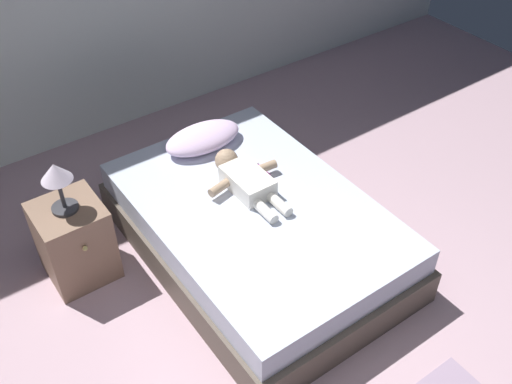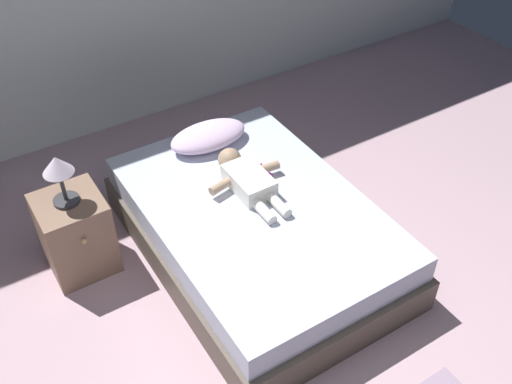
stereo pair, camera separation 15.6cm
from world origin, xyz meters
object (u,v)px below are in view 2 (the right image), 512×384
Objects in this scene: bed at (256,229)px; toothbrush at (265,169)px; nightstand at (76,234)px; pillow at (208,136)px; lamp at (58,170)px; baby at (246,178)px.

toothbrush reaches higher than bed.
toothbrush is 0.30× the size of nightstand.
toothbrush is (0.18, -0.45, -0.06)m from pillow.
bed is at bearing -26.89° from lamp.
baby is 4.21× the size of toothbrush.
pillow is 1.04× the size of nightstand.
nightstand is at bearing -90.00° from lamp.
lamp reaches higher than bed.
baby reaches higher than toothbrush.
bed is 5.85× the size of lamp.
pillow is 0.83× the size of baby.
toothbrush is 1.29m from lamp.
baby is 0.21m from toothbrush.
pillow is (0.05, 0.70, 0.28)m from bed.
bed is 1.11m from nightstand.
lamp is (-0.99, 0.50, 0.56)m from bed.
nightstand reaches higher than toothbrush.
lamp is (-1.22, 0.25, 0.34)m from toothbrush.
pillow is 1.69× the size of lamp.
bed is 0.33m from baby.
toothbrush is 0.49× the size of lamp.
toothbrush is at bearing 20.99° from baby.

